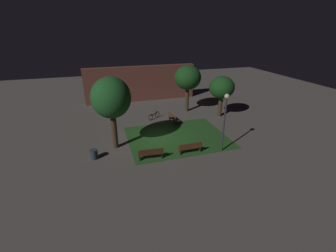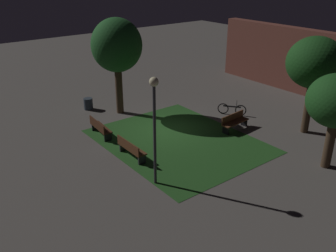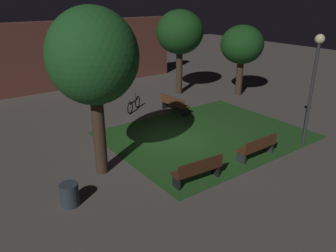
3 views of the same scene
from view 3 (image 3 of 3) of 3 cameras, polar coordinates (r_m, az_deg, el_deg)
ground_plane at (r=14.34m, az=1.29°, el=-2.47°), size 60.00×60.00×0.00m
grass_lawn at (r=14.98m, az=6.55°, el=-1.49°), size 8.35×6.71×0.01m
bench_near_trees at (r=11.08m, az=5.19°, el=-7.46°), size 1.83×0.62×0.88m
bench_front_left at (r=13.07m, az=15.15°, el=-3.44°), size 1.80×0.48×0.88m
bench_back_row at (r=17.63m, az=1.03°, el=3.88°), size 0.65×1.84×0.88m
tree_left_canopy at (r=10.78m, az=-12.75°, el=11.30°), size 2.90×2.90×5.59m
tree_back_left at (r=20.63m, az=2.03°, el=15.69°), size 2.84×2.84×5.08m
tree_lawn_side at (r=20.79m, az=12.59°, el=13.37°), size 2.56×2.56×4.23m
lamp_post_path_center at (r=14.05m, az=23.83°, el=8.38°), size 0.36×0.36×4.51m
trash_bin at (r=10.41m, az=-16.54°, el=-11.23°), size 0.55×0.55×0.71m
bicycle at (r=18.01m, az=-5.87°, el=3.69°), size 1.41×1.06×0.93m
building_wall_backdrop at (r=23.60m, az=-14.69°, el=11.94°), size 13.76×0.80×4.33m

